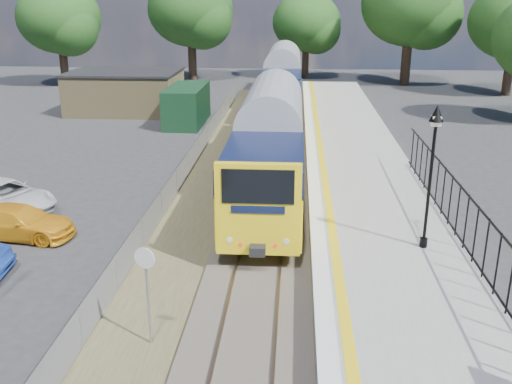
# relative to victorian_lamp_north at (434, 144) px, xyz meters

# --- Properties ---
(ground) EXTENTS (120.00, 120.00, 0.00)m
(ground) POSITION_rel_victorian_lamp_north_xyz_m (-5.30, -6.00, -4.30)
(ground) COLOR #2D2D30
(ground) RESTS_ON ground
(track_bed) EXTENTS (5.90, 80.00, 0.29)m
(track_bed) POSITION_rel_victorian_lamp_north_xyz_m (-5.77, 3.67, -4.21)
(track_bed) COLOR #473F38
(track_bed) RESTS_ON ground
(platform) EXTENTS (5.00, 70.00, 0.90)m
(platform) POSITION_rel_victorian_lamp_north_xyz_m (-1.10, 2.00, -3.85)
(platform) COLOR gray
(platform) RESTS_ON ground
(platform_edge) EXTENTS (0.90, 70.00, 0.01)m
(platform_edge) POSITION_rel_victorian_lamp_north_xyz_m (-3.16, 2.00, -3.39)
(platform_edge) COLOR silver
(platform_edge) RESTS_ON platform
(victorian_lamp_north) EXTENTS (0.44, 0.44, 4.60)m
(victorian_lamp_north) POSITION_rel_victorian_lamp_north_xyz_m (0.00, 0.00, 0.00)
(victorian_lamp_north) COLOR black
(victorian_lamp_north) RESTS_ON platform
(palisade_fence) EXTENTS (0.12, 26.00, 2.00)m
(palisade_fence) POSITION_rel_victorian_lamp_north_xyz_m (1.25, -3.76, -2.46)
(palisade_fence) COLOR black
(palisade_fence) RESTS_ON platform
(wire_fence) EXTENTS (0.06, 52.00, 1.20)m
(wire_fence) POSITION_rel_victorian_lamp_north_xyz_m (-9.50, 6.00, -3.70)
(wire_fence) COLOR #999EA3
(wire_fence) RESTS_ON ground
(outbuilding) EXTENTS (10.80, 10.10, 3.12)m
(outbuilding) POSITION_rel_victorian_lamp_north_xyz_m (-16.21, 25.21, -2.78)
(outbuilding) COLOR #948454
(outbuilding) RESTS_ON ground
(tree_line) EXTENTS (56.80, 43.80, 11.88)m
(tree_line) POSITION_rel_victorian_lamp_north_xyz_m (-3.90, 36.00, 2.31)
(tree_line) COLOR #332319
(tree_line) RESTS_ON ground
(train) EXTENTS (2.82, 40.83, 3.51)m
(train) POSITION_rel_victorian_lamp_north_xyz_m (-5.30, 19.83, -1.96)
(train) COLOR yellow
(train) RESTS_ON ground
(speed_sign) EXTENTS (0.55, 0.17, 2.78)m
(speed_sign) POSITION_rel_victorian_lamp_north_xyz_m (-7.80, -4.71, -2.41)
(speed_sign) COLOR #999EA3
(speed_sign) RESTS_ON ground
(car_yellow) EXTENTS (4.32, 2.13, 1.21)m
(car_yellow) POSITION_rel_victorian_lamp_north_xyz_m (-14.37, 1.83, -3.69)
(car_yellow) COLOR #EFA41C
(car_yellow) RESTS_ON ground
(car_white) EXTENTS (5.11, 3.83, 1.29)m
(car_white) POSITION_rel_victorian_lamp_north_xyz_m (-16.23, 4.45, -3.65)
(car_white) COLOR silver
(car_white) RESTS_ON ground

